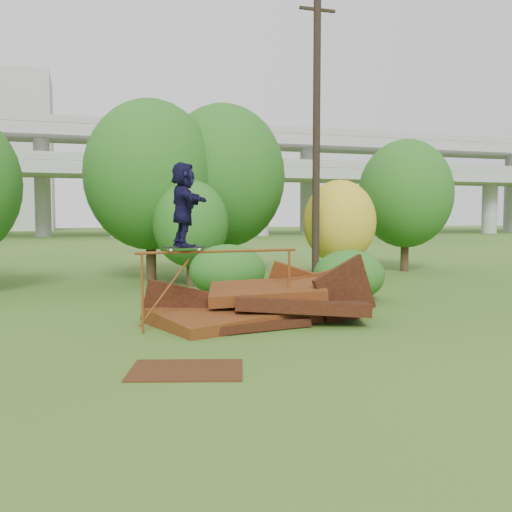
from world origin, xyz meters
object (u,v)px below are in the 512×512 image
object	(u,v)px
scrap_pile	(263,306)
skater	(184,204)
flat_plate	(186,370)
utility_pole	(316,135)

from	to	relation	value
scrap_pile	skater	world-z (taller)	skater
scrap_pile	flat_plate	size ratio (longest dim) A/B	3.14
utility_pole	scrap_pile	bearing A→B (deg)	-122.61
flat_plate	scrap_pile	bearing A→B (deg)	56.05
skater	utility_pole	xyz separation A→B (m)	(6.28, 7.18, 2.74)
flat_plate	skater	bearing A→B (deg)	80.20
skater	flat_plate	bearing A→B (deg)	164.35
skater	utility_pole	bearing A→B (deg)	-46.99
skater	utility_pole	size ratio (longest dim) A/B	0.17
scrap_pile	utility_pole	distance (m)	9.43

